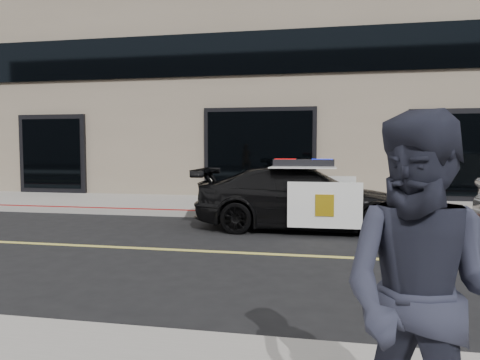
# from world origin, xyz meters

# --- Properties ---
(ground) EXTENTS (120.00, 120.00, 0.00)m
(ground) POSITION_xyz_m (0.00, 0.00, 0.00)
(ground) COLOR black
(ground) RESTS_ON ground
(sidewalk_n) EXTENTS (60.00, 3.50, 0.15)m
(sidewalk_n) POSITION_xyz_m (0.00, 5.25, 0.07)
(sidewalk_n) COLOR gray
(sidewalk_n) RESTS_ON ground
(building_n) EXTENTS (60.00, 7.00, 12.00)m
(building_n) POSITION_xyz_m (0.00, 10.50, 6.00)
(building_n) COLOR #756856
(building_n) RESTS_ON ground
(police_car) EXTENTS (2.11, 4.46, 1.43)m
(police_car) POSITION_xyz_m (0.64, 2.36, 0.64)
(police_car) COLOR black
(police_car) RESTS_ON ground
(fire_hydrant) EXTENTS (0.33, 0.45, 0.72)m
(fire_hydrant) POSITION_xyz_m (-1.93, 4.55, 0.49)
(fire_hydrant) COLOR beige
(fire_hydrant) RESTS_ON sidewalk_n
(pedestrian_b) EXTENTS (1.26, 1.20, 1.69)m
(pedestrian_b) POSITION_xyz_m (1.64, -5.02, 0.99)
(pedestrian_b) COLOR #262837
(pedestrian_b) RESTS_ON sidewalk_s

